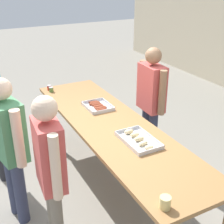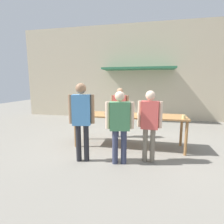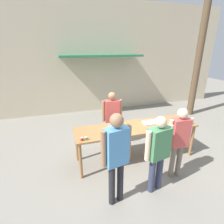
{
  "view_description": "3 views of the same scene",
  "coord_description": "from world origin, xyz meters",
  "px_view_note": "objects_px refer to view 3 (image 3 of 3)",
  "views": [
    {
      "loc": [
        2.74,
        -1.43,
        2.48
      ],
      "look_at": [
        0.0,
        0.0,
        1.05
      ],
      "focal_mm": 50.0,
      "sensor_mm": 36.0,
      "label": 1
    },
    {
      "loc": [
        0.52,
        -4.68,
        1.76
      ],
      "look_at": [
        -0.49,
        0.06,
        0.95
      ],
      "focal_mm": 28.0,
      "sensor_mm": 36.0,
      "label": 2
    },
    {
      "loc": [
        -1.73,
        -3.5,
        2.71
      ],
      "look_at": [
        -0.38,
        0.78,
        1.04
      ],
      "focal_mm": 28.0,
      "sensor_mm": 36.0,
      "label": 3
    }
  ],
  "objects_px": {
    "condiment_jar_ketchup": "(86,138)",
    "person_customer_with_cup": "(179,137)",
    "food_tray_buns": "(152,122)",
    "condiment_jar_mustard": "(82,139)",
    "food_tray_sausages": "(117,127)",
    "beer_cup": "(191,122)",
    "person_server_behind_table": "(112,115)",
    "person_customer_holding_hotdog": "(116,152)",
    "utility_pole": "(202,38)",
    "person_customer_waiting_in_line": "(158,149)"
  },
  "relations": [
    {
      "from": "condiment_jar_ketchup",
      "to": "person_customer_with_cup",
      "type": "relative_size",
      "value": 0.04
    },
    {
      "from": "food_tray_buns",
      "to": "condiment_jar_mustard",
      "type": "xyz_separation_m",
      "value": [
        -1.83,
        -0.35,
        0.01
      ]
    },
    {
      "from": "food_tray_sausages",
      "to": "beer_cup",
      "type": "relative_size",
      "value": 3.76
    },
    {
      "from": "person_server_behind_table",
      "to": "person_customer_holding_hotdog",
      "type": "relative_size",
      "value": 0.91
    },
    {
      "from": "food_tray_sausages",
      "to": "person_customer_holding_hotdog",
      "type": "xyz_separation_m",
      "value": [
        -0.43,
        -1.2,
        0.15
      ]
    },
    {
      "from": "person_server_behind_table",
      "to": "utility_pole",
      "type": "height_order",
      "value": "utility_pole"
    },
    {
      "from": "person_server_behind_table",
      "to": "person_customer_holding_hotdog",
      "type": "height_order",
      "value": "person_customer_holding_hotdog"
    },
    {
      "from": "condiment_jar_mustard",
      "to": "condiment_jar_ketchup",
      "type": "height_order",
      "value": "same"
    },
    {
      "from": "food_tray_buns",
      "to": "condiment_jar_ketchup",
      "type": "bearing_deg",
      "value": -168.64
    },
    {
      "from": "person_server_behind_table",
      "to": "person_customer_waiting_in_line",
      "type": "distance_m",
      "value": 1.9
    },
    {
      "from": "person_customer_waiting_in_line",
      "to": "person_customer_with_cup",
      "type": "bearing_deg",
      "value": -171.86
    },
    {
      "from": "food_tray_buns",
      "to": "person_customer_waiting_in_line",
      "type": "xyz_separation_m",
      "value": [
        -0.53,
        -1.16,
        0.02
      ]
    },
    {
      "from": "food_tray_sausages",
      "to": "food_tray_buns",
      "type": "height_order",
      "value": "food_tray_buns"
    },
    {
      "from": "person_customer_holding_hotdog",
      "to": "food_tray_buns",
      "type": "bearing_deg",
      "value": -150.31
    },
    {
      "from": "beer_cup",
      "to": "person_customer_with_cup",
      "type": "bearing_deg",
      "value": -143.39
    },
    {
      "from": "food_tray_buns",
      "to": "person_server_behind_table",
      "type": "distance_m",
      "value": 1.11
    },
    {
      "from": "condiment_jar_mustard",
      "to": "food_tray_buns",
      "type": "bearing_deg",
      "value": 10.8
    },
    {
      "from": "condiment_jar_ketchup",
      "to": "person_customer_holding_hotdog",
      "type": "relative_size",
      "value": 0.04
    },
    {
      "from": "person_customer_with_cup",
      "to": "person_customer_waiting_in_line",
      "type": "bearing_deg",
      "value": 23.81
    },
    {
      "from": "beer_cup",
      "to": "utility_pole",
      "type": "height_order",
      "value": "utility_pole"
    },
    {
      "from": "food_tray_sausages",
      "to": "person_customer_with_cup",
      "type": "distance_m",
      "value": 1.4
    },
    {
      "from": "food_tray_sausages",
      "to": "food_tray_buns",
      "type": "bearing_deg",
      "value": 0.02
    },
    {
      "from": "food_tray_sausages",
      "to": "person_server_behind_table",
      "type": "relative_size",
      "value": 0.23
    },
    {
      "from": "condiment_jar_ketchup",
      "to": "utility_pole",
      "type": "xyz_separation_m",
      "value": [
        4.87,
        2.51,
        2.11
      ]
    },
    {
      "from": "beer_cup",
      "to": "person_customer_holding_hotdog",
      "type": "relative_size",
      "value": 0.06
    },
    {
      "from": "condiment_jar_ketchup",
      "to": "person_server_behind_table",
      "type": "xyz_separation_m",
      "value": [
        0.9,
        1.07,
        0.02
      ]
    },
    {
      "from": "food_tray_buns",
      "to": "person_server_behind_table",
      "type": "height_order",
      "value": "person_server_behind_table"
    },
    {
      "from": "person_server_behind_table",
      "to": "utility_pole",
      "type": "xyz_separation_m",
      "value": [
        3.97,
        1.44,
        2.09
      ]
    },
    {
      "from": "food_tray_sausages",
      "to": "beer_cup",
      "type": "bearing_deg",
      "value": -10.33
    },
    {
      "from": "food_tray_sausages",
      "to": "person_customer_holding_hotdog",
      "type": "bearing_deg",
      "value": -109.47
    },
    {
      "from": "food_tray_buns",
      "to": "condiment_jar_ketchup",
      "type": "xyz_separation_m",
      "value": [
        -1.74,
        -0.35,
        0.01
      ]
    },
    {
      "from": "beer_cup",
      "to": "condiment_jar_ketchup",
      "type": "bearing_deg",
      "value": -179.71
    },
    {
      "from": "beer_cup",
      "to": "utility_pole",
      "type": "xyz_separation_m",
      "value": [
        2.23,
        2.5,
        2.1
      ]
    },
    {
      "from": "condiment_jar_mustard",
      "to": "person_customer_with_cup",
      "type": "xyz_separation_m",
      "value": [
        1.92,
        -0.59,
        0.03
      ]
    },
    {
      "from": "food_tray_buns",
      "to": "person_server_behind_table",
      "type": "xyz_separation_m",
      "value": [
        -0.84,
        0.72,
        0.03
      ]
    },
    {
      "from": "person_customer_holding_hotdog",
      "to": "utility_pole",
      "type": "height_order",
      "value": "utility_pole"
    },
    {
      "from": "person_server_behind_table",
      "to": "person_customer_waiting_in_line",
      "type": "bearing_deg",
      "value": -78.49
    },
    {
      "from": "food_tray_buns",
      "to": "condiment_jar_mustard",
      "type": "bearing_deg",
      "value": -169.2
    },
    {
      "from": "person_customer_with_cup",
      "to": "person_customer_holding_hotdog",
      "type": "bearing_deg",
      "value": 14.67
    },
    {
      "from": "person_server_behind_table",
      "to": "person_customer_with_cup",
      "type": "bearing_deg",
      "value": -58.41
    },
    {
      "from": "food_tray_sausages",
      "to": "utility_pole",
      "type": "relative_size",
      "value": 0.06
    },
    {
      "from": "food_tray_sausages",
      "to": "person_customer_waiting_in_line",
      "type": "distance_m",
      "value": 1.23
    },
    {
      "from": "condiment_jar_ketchup",
      "to": "utility_pole",
      "type": "bearing_deg",
      "value": 27.29
    },
    {
      "from": "food_tray_buns",
      "to": "utility_pole",
      "type": "height_order",
      "value": "utility_pole"
    },
    {
      "from": "food_tray_sausages",
      "to": "utility_pole",
      "type": "xyz_separation_m",
      "value": [
        4.07,
        2.16,
        2.13
      ]
    },
    {
      "from": "condiment_jar_ketchup",
      "to": "person_customer_waiting_in_line",
      "type": "relative_size",
      "value": 0.04
    },
    {
      "from": "person_customer_with_cup",
      "to": "utility_pole",
      "type": "xyz_separation_m",
      "value": [
        3.03,
        3.1,
        2.08
      ]
    },
    {
      "from": "person_customer_holding_hotdog",
      "to": "utility_pole",
      "type": "bearing_deg",
      "value": -154.83
    },
    {
      "from": "person_server_behind_table",
      "to": "person_customer_with_cup",
      "type": "relative_size",
      "value": 1.0
    },
    {
      "from": "condiment_jar_mustard",
      "to": "person_server_behind_table",
      "type": "height_order",
      "value": "person_server_behind_table"
    }
  ]
}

